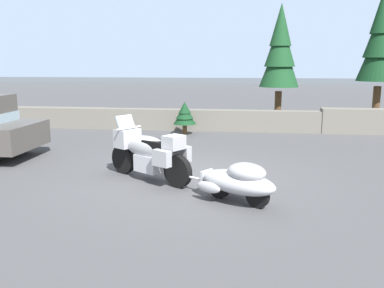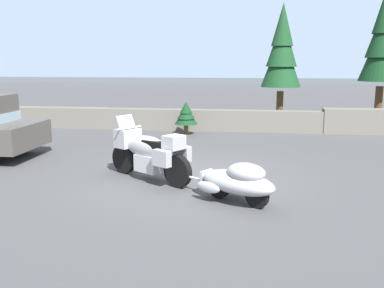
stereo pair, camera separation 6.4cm
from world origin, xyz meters
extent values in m
plane|color=#4C4C4F|center=(0.00, 0.00, 0.00)|extent=(80.00, 80.00, 0.00)
cube|color=slate|center=(-8.00, 6.27, 0.38)|extent=(8.00, 0.54, 0.77)
cube|color=slate|center=(0.00, 6.24, 0.38)|extent=(8.00, 0.48, 0.77)
cube|color=#8C9EB7|center=(0.00, 96.24, 8.00)|extent=(240.00, 80.00, 16.00)
cylinder|color=black|center=(-1.40, 0.07, 0.33)|extent=(0.63, 0.48, 0.66)
cylinder|color=black|center=(-0.02, -0.83, 0.33)|extent=(0.63, 0.48, 0.66)
cube|color=silver|center=(-0.67, -0.41, 0.38)|extent=(0.74, 0.70, 0.36)
ellipsoid|color=#B2B2B7|center=(-0.75, -0.36, 0.71)|extent=(1.24, 1.03, 0.48)
cube|color=#B2B2B7|center=(-1.28, -0.01, 0.83)|extent=(0.59, 0.63, 0.40)
cube|color=#9EB7C6|center=(-1.32, 0.01, 1.16)|extent=(0.40, 0.47, 0.34)
cube|color=black|center=(-0.50, -0.52, 0.81)|extent=(0.67, 0.61, 0.16)
cube|color=#B2B2B7|center=(-0.10, -0.78, 0.91)|extent=(0.49, 0.51, 0.28)
cube|color=#B2B2B7|center=(-0.31, -1.00, 0.63)|extent=(0.42, 0.35, 0.32)
cube|color=#B2B2B7|center=(0.02, -0.50, 0.63)|extent=(0.42, 0.35, 0.32)
cylinder|color=silver|center=(-1.23, -0.04, 1.06)|extent=(0.42, 0.61, 0.04)
cylinder|color=silver|center=(-1.36, 0.04, 0.58)|extent=(0.25, 0.20, 0.54)
cylinder|color=black|center=(0.85, -1.40, 0.22)|extent=(0.42, 0.32, 0.44)
cylinder|color=black|center=(1.54, -1.85, 0.22)|extent=(0.42, 0.32, 0.44)
ellipsoid|color=#B2B2B7|center=(1.19, -1.63, 0.38)|extent=(1.63, 1.39, 0.40)
ellipsoid|color=#B2B2B7|center=(1.34, -1.73, 0.60)|extent=(0.91, 0.86, 0.32)
cube|color=silver|center=(0.60, -1.24, 0.36)|extent=(0.23, 0.30, 0.24)
ellipsoid|color=#B2B2B7|center=(0.67, -1.67, 0.28)|extent=(0.51, 0.40, 0.20)
ellipsoid|color=#B2B2B7|center=(1.02, -1.14, 0.28)|extent=(0.51, 0.40, 0.20)
cylinder|color=silver|center=(0.27, -1.03, 0.27)|extent=(0.61, 0.43, 0.05)
cylinder|color=black|center=(-4.98, 1.88, 0.34)|extent=(0.68, 0.23, 0.68)
cylinder|color=brown|center=(6.41, 8.22, 0.77)|extent=(0.29, 0.29, 1.55)
cone|color=#143D1E|center=(6.41, 8.22, 2.97)|extent=(1.67, 1.67, 2.44)
cylinder|color=brown|center=(2.60, 7.81, 0.67)|extent=(0.26, 0.26, 1.35)
cone|color=#194723|center=(2.60, 7.81, 2.59)|extent=(1.52, 1.52, 2.13)
cone|color=#194723|center=(2.60, 7.81, 3.23)|extent=(1.18, 1.18, 1.86)
cone|color=#194723|center=(2.60, 7.81, 3.87)|extent=(0.84, 0.84, 1.60)
cylinder|color=brown|center=(-0.75, 5.31, 0.16)|extent=(0.16, 0.16, 0.33)
cone|color=#143D1E|center=(-0.75, 5.31, 0.63)|extent=(0.79, 0.79, 0.52)
cone|color=#143D1E|center=(-0.75, 5.31, 0.78)|extent=(0.62, 0.62, 0.45)
cone|color=#143D1E|center=(-0.75, 5.31, 0.94)|extent=(0.44, 0.44, 0.39)
camera|label=1|loc=(1.27, -8.80, 2.49)|focal=38.87mm
camera|label=2|loc=(1.33, -8.79, 2.49)|focal=38.87mm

